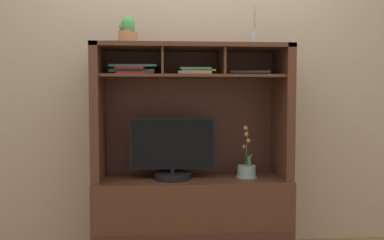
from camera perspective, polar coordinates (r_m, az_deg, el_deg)
back_wall at (r=3.30m, az=-0.38°, el=7.20°), size 6.00×0.02×2.80m
media_console at (r=3.11m, az=-0.01°, el=-9.84°), size 1.40×0.53×1.54m
tv_monitor at (r=3.00m, az=-2.69°, el=-4.50°), size 0.61×0.27×0.44m
potted_orchid at (r=3.10m, az=7.46°, el=-6.74°), size 0.15×0.15×0.38m
magazine_stack_left at (r=3.01m, az=0.48°, el=6.63°), size 0.26×0.30×0.05m
magazine_stack_centre at (r=3.12m, az=7.76°, el=6.34°), size 0.32×0.31×0.03m
magazine_stack_right at (r=3.05m, az=-7.97°, el=6.78°), size 0.35×0.31×0.07m
diffuser_bottle at (r=3.12m, az=8.49°, el=10.89°), size 0.06×0.06×0.29m
potted_succulent at (r=3.02m, az=-8.79°, el=11.81°), size 0.15×0.15×0.20m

